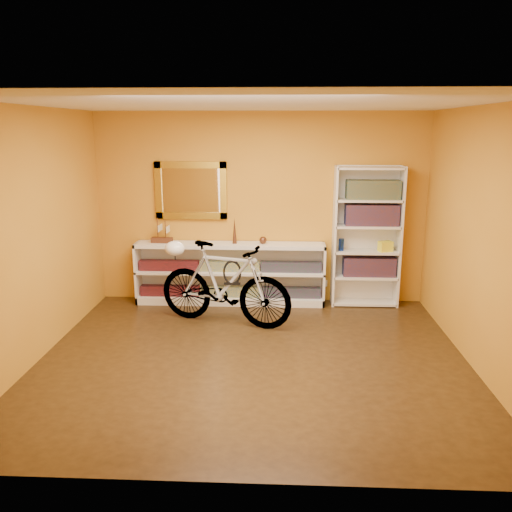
{
  "coord_description": "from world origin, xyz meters",
  "views": [
    {
      "loc": [
        0.28,
        -5.1,
        2.37
      ],
      "look_at": [
        0.0,
        0.7,
        0.95
      ],
      "focal_mm": 36.63,
      "sensor_mm": 36.0,
      "label": 1
    }
  ],
  "objects_px": {
    "bookcase": "(367,237)",
    "bicycle": "(225,284)",
    "console_unit": "(230,273)",
    "helmet": "(175,248)"
  },
  "relations": [
    {
      "from": "console_unit",
      "to": "bicycle",
      "type": "xyz_separation_m",
      "value": [
        0.01,
        -0.81,
        0.09
      ]
    },
    {
      "from": "bookcase",
      "to": "helmet",
      "type": "xyz_separation_m",
      "value": [
        -2.48,
        -0.63,
        -0.04
      ]
    },
    {
      "from": "bookcase",
      "to": "bicycle",
      "type": "height_order",
      "value": "bookcase"
    },
    {
      "from": "console_unit",
      "to": "bicycle",
      "type": "bearing_deg",
      "value": -89.28
    },
    {
      "from": "bicycle",
      "to": "bookcase",
      "type": "bearing_deg",
      "value": -48.27
    },
    {
      "from": "bicycle",
      "to": "console_unit",
      "type": "bearing_deg",
      "value": 18.12
    },
    {
      "from": "helmet",
      "to": "bookcase",
      "type": "bearing_deg",
      "value": 14.26
    },
    {
      "from": "bookcase",
      "to": "bicycle",
      "type": "relative_size",
      "value": 1.08
    },
    {
      "from": "bookcase",
      "to": "bicycle",
      "type": "distance_m",
      "value": 2.07
    },
    {
      "from": "bicycle",
      "to": "helmet",
      "type": "distance_m",
      "value": 0.78
    }
  ]
}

